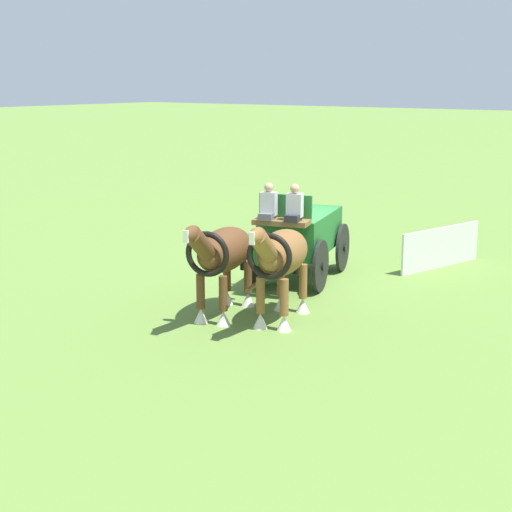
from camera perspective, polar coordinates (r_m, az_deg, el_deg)
name	(u,v)px	position (r m, az deg, el deg)	size (l,w,h in m)	color
ground_plane	(301,278)	(20.37, 3.24, -1.60)	(220.00, 220.00, 0.00)	olive
show_wagon	(299,234)	(19.95, 3.14, 1.59)	(5.79, 2.66, 2.66)	#236B2D
draft_horse_near	(281,257)	(16.36, 1.79, -0.05)	(2.94, 1.45, 2.29)	brown
draft_horse_off	(222,253)	(16.80, -2.44, 0.18)	(3.10, 1.50, 2.26)	brown
sponsor_banner	(441,247)	(21.98, 13.19, 0.62)	(3.20, 0.06, 1.10)	silver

